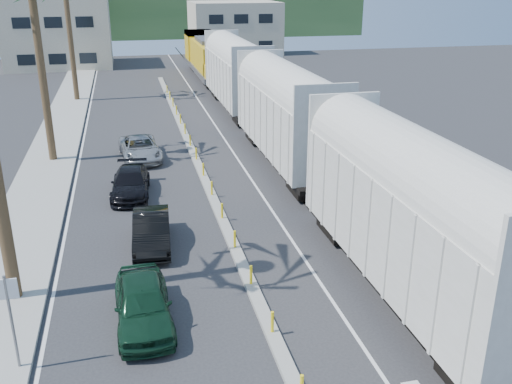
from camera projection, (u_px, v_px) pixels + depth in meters
ground at (290, 377)px, 15.69m from camera, size 140.00×140.00×0.00m
sidewalk at (55, 147)px, 36.65m from camera, size 3.00×90.00×0.15m
rails at (250, 125)px, 42.24m from camera, size 1.56×100.00×0.06m
median at (196, 160)px, 33.84m from camera, size 0.45×60.00×0.85m
lane_markings at (155, 142)px, 38.01m from camera, size 9.42×90.00×0.01m
freight_train at (263, 97)px, 37.51m from camera, size 3.00×60.94×5.85m
street_sign at (10, 310)px, 15.28m from camera, size 0.60×0.08×3.00m
buildings at (100, 23)px, 78.06m from camera, size 38.00×27.00×10.00m
hillside at (139, 1)px, 104.65m from camera, size 80.00×20.00×12.00m
car_lead at (143, 303)px, 17.87m from camera, size 1.95×4.40×1.47m
car_second at (152, 231)px, 23.10m from camera, size 1.95×4.34×1.37m
car_third at (131, 183)px, 28.53m from camera, size 2.55×4.77×1.30m
car_rear at (140, 148)px, 34.19m from camera, size 3.04×5.17×1.33m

